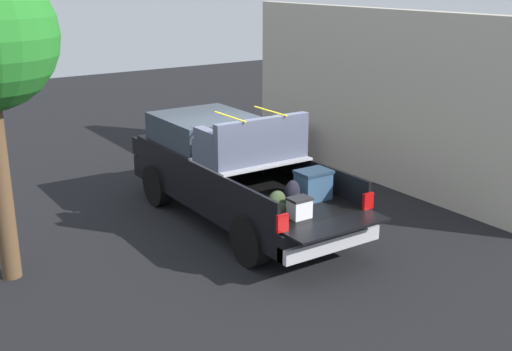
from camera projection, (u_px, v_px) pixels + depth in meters
ground_plane at (239, 221)px, 12.52m from camera, size 40.00×40.00×0.00m
pickup_truck at (228, 169)px, 12.51m from camera, size 6.05×2.06×2.23m
building_facade at (378, 97)px, 14.53m from camera, size 8.75×0.36×3.91m
trash_can at (292, 143)px, 16.34m from camera, size 0.60×0.60×0.98m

